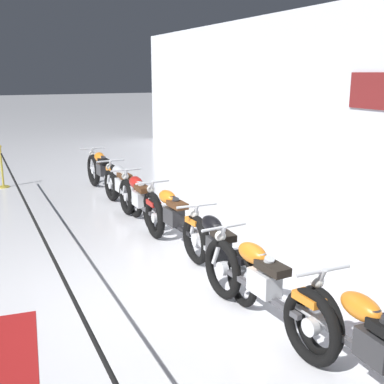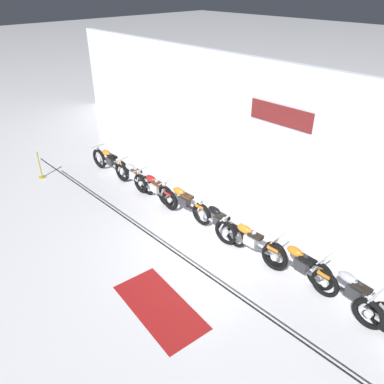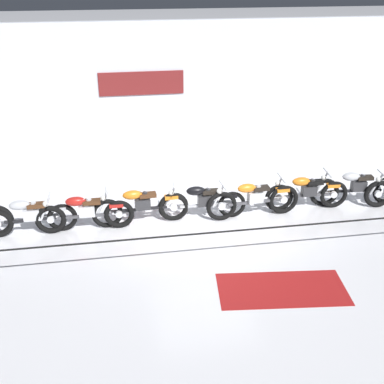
% 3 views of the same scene
% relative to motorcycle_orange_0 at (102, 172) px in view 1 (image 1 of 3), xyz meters
% --- Properties ---
extents(ground_plane, '(120.00, 120.00, 0.00)m').
position_rel_motorcycle_orange_0_xyz_m(ground_plane, '(5.48, -0.56, -0.49)').
color(ground_plane, silver).
extents(motorcycle_orange_0, '(2.32, 0.62, 0.98)m').
position_rel_motorcycle_orange_0_xyz_m(motorcycle_orange_0, '(0.00, 0.00, 0.00)').
color(motorcycle_orange_0, black).
rests_on(motorcycle_orange_0, ground).
extents(motorcycle_silver_1, '(2.12, 0.62, 0.92)m').
position_rel_motorcycle_orange_0_xyz_m(motorcycle_silver_1, '(1.51, 0.01, -0.03)').
color(motorcycle_silver_1, black).
rests_on(motorcycle_silver_1, ground).
extents(motorcycle_red_2, '(2.28, 0.62, 0.93)m').
position_rel_motorcycle_orange_0_xyz_m(motorcycle_red_2, '(2.75, -0.03, -0.03)').
color(motorcycle_red_2, black).
rests_on(motorcycle_red_2, ground).
extents(motorcycle_orange_3, '(2.33, 0.62, 0.95)m').
position_rel_motorcycle_orange_0_xyz_m(motorcycle_orange_3, '(4.05, 0.08, -0.01)').
color(motorcycle_orange_3, black).
rests_on(motorcycle_orange_3, ground).
extents(motorcycle_black_4, '(2.11, 0.62, 0.92)m').
position_rel_motorcycle_orange_0_xyz_m(motorcycle_black_4, '(5.57, 0.08, -0.02)').
color(motorcycle_black_4, black).
rests_on(motorcycle_black_4, ground).
extents(motorcycle_orange_5, '(2.37, 0.62, 0.96)m').
position_rel_motorcycle_orange_0_xyz_m(motorcycle_orange_5, '(6.79, -0.02, -0.00)').
color(motorcycle_orange_5, black).
rests_on(motorcycle_orange_5, ground).
extents(motorcycle_orange_6, '(2.17, 0.62, 0.94)m').
position_rel_motorcycle_orange_0_xyz_m(motorcycle_orange_6, '(8.25, 0.16, -0.02)').
color(motorcycle_orange_6, black).
rests_on(motorcycle_orange_6, ground).
extents(stanchion_far_left, '(14.04, 0.28, 1.05)m').
position_rel_motorcycle_orange_0_xyz_m(stanchion_far_left, '(4.01, -2.10, 0.28)').
color(stanchion_far_left, gold).
rests_on(stanchion_far_left, ground).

